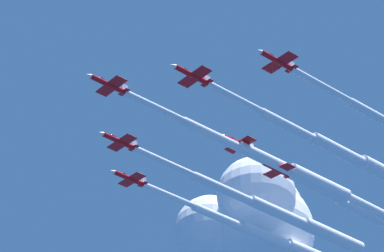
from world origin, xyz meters
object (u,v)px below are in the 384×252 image
jet_lead (271,161)px  jet_starboard_mid (271,238)px  jet_port_outer (373,210)px  jet_port_inner (344,153)px  jet_starboard_inner (285,215)px

jet_lead → jet_starboard_mid: bearing=172.7°
jet_lead → jet_starboard_mid: 35.38m
jet_starboard_mid → jet_port_outer: bearing=59.5°
jet_port_outer → jet_port_inner: bearing=-26.6°
jet_starboard_inner → jet_starboard_mid: 14.88m
jet_starboard_inner → jet_port_outer: (-0.39, 22.75, 2.66)m
jet_port_inner → jet_port_outer: size_ratio=0.99×
jet_starboard_inner → jet_port_outer: bearing=91.0°
jet_port_inner → jet_port_outer: bearing=153.4°
jet_starboard_mid → jet_port_inner: bearing=16.3°
jet_lead → jet_port_outer: 35.48m
jet_port_inner → jet_starboard_inner: jet_port_inner is taller
jet_port_inner → jet_starboard_inner: (-24.87, -10.11, -1.35)m
jet_lead → jet_starboard_mid: size_ratio=1.00×
jet_lead → jet_port_inner: bearing=74.6°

